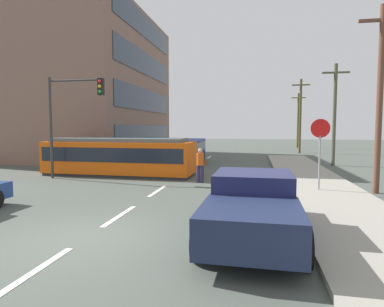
# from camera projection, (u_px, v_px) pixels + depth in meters

# --- Properties ---
(ground_plane) EXTENTS (120.00, 120.00, 0.00)m
(ground_plane) POSITION_uv_depth(u_px,v_px,m) (179.00, 177.00, 17.95)
(ground_plane) COLOR #484F48
(sidewalk_curb_right) EXTENTS (3.20, 36.00, 0.14)m
(sidewalk_curb_right) POSITION_uv_depth(u_px,v_px,m) (328.00, 196.00, 12.77)
(sidewalk_curb_right) COLOR gray
(sidewalk_curb_right) RESTS_ON ground
(lane_stripe_0) EXTENTS (0.16, 2.40, 0.01)m
(lane_stripe_0) POSITION_uv_depth(u_px,v_px,m) (34.00, 272.00, 6.19)
(lane_stripe_0) COLOR silver
(lane_stripe_0) RESTS_ON ground
(lane_stripe_1) EXTENTS (0.16, 2.40, 0.01)m
(lane_stripe_1) POSITION_uv_depth(u_px,v_px,m) (120.00, 216.00, 10.11)
(lane_stripe_1) COLOR silver
(lane_stripe_1) RESTS_ON ground
(lane_stripe_2) EXTENTS (0.16, 2.40, 0.01)m
(lane_stripe_2) POSITION_uv_depth(u_px,v_px,m) (158.00, 191.00, 14.03)
(lane_stripe_2) COLOR silver
(lane_stripe_2) RESTS_ON ground
(lane_stripe_3) EXTENTS (0.16, 2.40, 0.01)m
(lane_stripe_3) POSITION_uv_depth(u_px,v_px,m) (198.00, 164.00, 24.05)
(lane_stripe_3) COLOR silver
(lane_stripe_3) RESTS_ON ground
(lane_stripe_4) EXTENTS (0.16, 2.40, 0.01)m
(lane_stripe_4) POSITION_uv_depth(u_px,v_px,m) (209.00, 157.00, 29.93)
(lane_stripe_4) COLOR silver
(lane_stripe_4) RESTS_ON ground
(corner_building) EXTENTS (14.76, 16.51, 12.80)m
(corner_building) POSITION_uv_depth(u_px,v_px,m) (71.00, 87.00, 31.16)
(corner_building) COLOR #7F5F51
(corner_building) RESTS_ON ground
(streetcar_tram) EXTENTS (8.46, 2.81, 2.08)m
(streetcar_tram) POSITION_uv_depth(u_px,v_px,m) (119.00, 156.00, 18.73)
(streetcar_tram) COLOR #E0570E
(streetcar_tram) RESTS_ON ground
(city_bus) EXTENTS (2.66, 5.64, 1.79)m
(city_bus) POSITION_uv_depth(u_px,v_px,m) (184.00, 150.00, 24.56)
(city_bus) COLOR #3A4B96
(city_bus) RESTS_ON ground
(pedestrian_crossing) EXTENTS (0.51, 0.36, 1.67)m
(pedestrian_crossing) POSITION_uv_depth(u_px,v_px,m) (200.00, 163.00, 16.13)
(pedestrian_crossing) COLOR #2B254F
(pedestrian_crossing) RESTS_ON ground
(pickup_truck_parked) EXTENTS (2.36, 5.04, 1.55)m
(pickup_truck_parked) POSITION_uv_depth(u_px,v_px,m) (253.00, 206.00, 7.98)
(pickup_truck_parked) COLOR #1C2544
(pickup_truck_parked) RESTS_ON ground
(parked_sedan_mid) EXTENTS (2.02, 4.01, 1.19)m
(parked_sedan_mid) POSITION_uv_depth(u_px,v_px,m) (112.00, 157.00, 23.06)
(parked_sedan_mid) COLOR maroon
(parked_sedan_mid) RESTS_ON ground
(parked_sedan_far) EXTENTS (2.08, 4.22, 1.19)m
(parked_sedan_far) POSITION_uv_depth(u_px,v_px,m) (152.00, 151.00, 29.03)
(parked_sedan_far) COLOR silver
(parked_sedan_far) RESTS_ON ground
(stop_sign) EXTENTS (0.76, 0.07, 2.88)m
(stop_sign) POSITION_uv_depth(u_px,v_px,m) (320.00, 139.00, 13.50)
(stop_sign) COLOR gray
(stop_sign) RESTS_ON sidewalk_curb_right
(traffic_light_mast) EXTENTS (3.06, 0.33, 5.26)m
(traffic_light_mast) POSITION_uv_depth(u_px,v_px,m) (71.00, 108.00, 17.12)
(traffic_light_mast) COLOR #333333
(traffic_light_mast) RESTS_ON ground
(utility_pole_near) EXTENTS (1.80, 0.24, 7.48)m
(utility_pole_near) POSITION_uv_depth(u_px,v_px,m) (380.00, 96.00, 13.29)
(utility_pole_near) COLOR brown
(utility_pole_near) RESTS_ON ground
(utility_pole_mid) EXTENTS (1.80, 0.24, 7.04)m
(utility_pole_mid) POSITION_uv_depth(u_px,v_px,m) (335.00, 113.00, 23.16)
(utility_pole_mid) COLOR #4F513B
(utility_pole_mid) RESTS_ON ground
(utility_pole_far) EXTENTS (1.80, 0.24, 7.64)m
(utility_pole_far) POSITION_uv_depth(u_px,v_px,m) (300.00, 115.00, 34.58)
(utility_pole_far) COLOR brown
(utility_pole_far) RESTS_ON ground
(utility_pole_distant) EXTENTS (1.80, 0.24, 7.13)m
(utility_pole_distant) POSITION_uv_depth(u_px,v_px,m) (298.00, 119.00, 43.73)
(utility_pole_distant) COLOR #504E20
(utility_pole_distant) RESTS_ON ground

